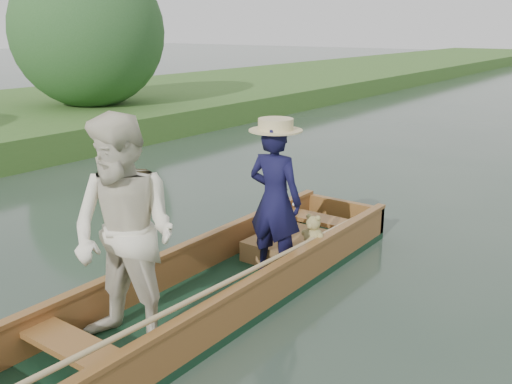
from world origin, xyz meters
The scene contains 2 objects.
ground centered at (0.00, 0.00, 0.00)m, with size 120.00×120.00×0.00m, color #283D30.
punt centered at (0.04, -0.32, 0.66)m, with size 1.12×5.00×1.94m.
Camera 1 is at (3.21, -3.75, 2.53)m, focal length 40.00 mm.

